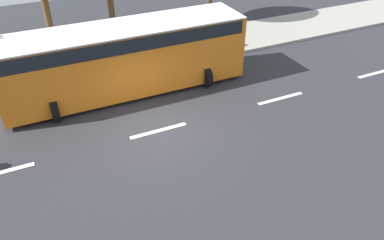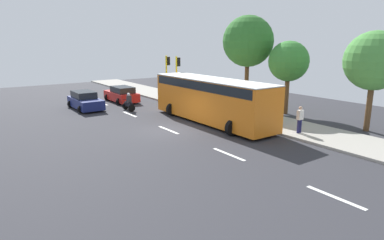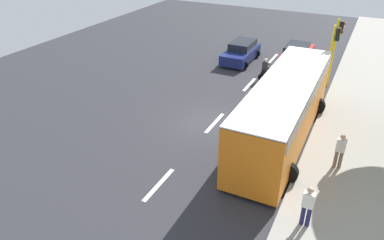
% 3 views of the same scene
% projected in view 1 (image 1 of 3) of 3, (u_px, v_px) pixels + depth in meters
% --- Properties ---
extents(ground_plane, '(40.00, 60.00, 0.10)m').
position_uv_depth(ground_plane, '(159.00, 132.00, 15.46)').
color(ground_plane, '#2D2D33').
extents(sidewalk, '(4.00, 60.00, 0.15)m').
position_uv_depth(sidewalk, '(112.00, 61.00, 20.63)').
color(sidewalk, '#9E998E').
rests_on(sidewalk, ground).
extents(lane_stripe_far_north, '(0.20, 2.40, 0.01)m').
position_uv_depth(lane_stripe_far_north, '(376.00, 73.00, 19.62)').
color(lane_stripe_far_north, white).
rests_on(lane_stripe_far_north, ground).
extents(lane_stripe_north, '(0.20, 2.40, 0.01)m').
position_uv_depth(lane_stripe_north, '(280.00, 98.00, 17.53)').
color(lane_stripe_north, white).
rests_on(lane_stripe_north, ground).
extents(lane_stripe_mid, '(0.20, 2.40, 0.01)m').
position_uv_depth(lane_stripe_mid, '(159.00, 131.00, 15.43)').
color(lane_stripe_mid, white).
rests_on(lane_stripe_mid, ground).
extents(city_bus, '(3.20, 11.00, 3.16)m').
position_uv_depth(city_bus, '(125.00, 55.00, 17.10)').
color(city_bus, orange).
rests_on(city_bus, ground).
extents(pedestrian_near_signal, '(0.40, 0.24, 1.69)m').
position_uv_depth(pedestrian_near_signal, '(216.00, 33.00, 21.36)').
color(pedestrian_near_signal, '#1E1E4C').
rests_on(pedestrian_near_signal, sidewalk).
extents(pedestrian_by_tree, '(0.40, 0.24, 1.69)m').
position_uv_depth(pedestrian_by_tree, '(141.00, 42.00, 20.31)').
color(pedestrian_by_tree, '#72604C').
rests_on(pedestrian_by_tree, sidewalk).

